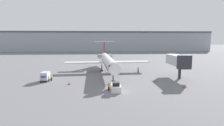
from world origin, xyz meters
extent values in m
plane|color=slate|center=(0.00, 0.00, 0.00)|extent=(600.00, 600.00, 0.00)
cube|color=#9EA3AD|center=(0.00, 120.00, 7.82)|extent=(180.00, 16.00, 15.65)
cube|color=#4C515B|center=(0.00, 120.00, 16.25)|extent=(180.00, 16.80, 1.20)
cylinder|color=white|center=(-0.94, 19.75, 3.52)|extent=(4.27, 27.43, 2.65)
cone|color=white|center=(-0.06, 5.06, 3.52)|extent=(2.77, 2.27, 2.65)
cube|color=black|center=(-0.11, 5.90, 3.98)|extent=(2.29, 0.83, 0.44)
cone|color=white|center=(-1.84, 34.84, 3.52)|extent=(2.55, 3.05, 2.38)
cube|color=maroon|center=(-0.94, 19.75, 2.66)|extent=(3.84, 24.69, 0.20)
cube|color=white|center=(6.11, 21.54, 2.93)|extent=(11.79, 3.44, 0.36)
cube|color=white|center=(-8.15, 20.69, 2.93)|extent=(11.79, 3.44, 0.36)
cylinder|color=#ADADB7|center=(0.39, 31.33, 3.85)|extent=(1.70, 2.85, 1.53)
cylinder|color=#ADADB7|center=(-3.63, 31.09, 3.85)|extent=(1.70, 2.85, 1.53)
cube|color=maroon|center=(-1.87, 35.42, 6.98)|extent=(0.37, 2.21, 4.28)
cube|color=white|center=(-1.87, 35.42, 9.12)|extent=(7.79, 2.25, 0.20)
cylinder|color=black|center=(-0.19, 7.11, 1.10)|extent=(0.24, 0.24, 2.20)
cylinder|color=black|center=(-0.19, 7.11, 0.20)|extent=(0.80, 0.80, 0.40)
cylinder|color=black|center=(-2.77, 21.61, 1.10)|extent=(0.24, 0.24, 2.20)
cylinder|color=black|center=(-2.77, 21.61, 0.20)|extent=(0.80, 0.80, 0.40)
cylinder|color=black|center=(0.66, 21.82, 1.10)|extent=(0.24, 0.24, 2.20)
cylinder|color=black|center=(0.66, 21.82, 0.20)|extent=(0.80, 0.80, 0.40)
cube|color=silver|center=(-0.11, 0.59, 0.59)|extent=(1.82, 4.28, 1.19)
cube|color=black|center=(-0.11, -0.36, 1.54)|extent=(1.27, 1.54, 0.70)
cube|color=black|center=(-0.11, 2.64, 0.42)|extent=(1.64, 0.30, 0.71)
cube|color=#232326|center=(-16.25, 9.21, 0.23)|extent=(1.63, 2.81, 0.45)
cube|color=#B7BCC6|center=(-16.25, 9.21, 1.33)|extent=(1.63, 2.81, 1.75)
cube|color=navy|center=(-16.25, 7.78, 1.33)|extent=(1.14, 0.04, 0.36)
cube|color=#232838|center=(-1.48, 0.29, 0.42)|extent=(0.32, 0.20, 0.84)
cube|color=orange|center=(-1.48, 0.29, 1.18)|extent=(0.40, 0.24, 0.67)
sphere|color=tan|center=(-1.48, 0.29, 1.63)|extent=(0.25, 0.25, 0.25)
cube|color=#232838|center=(8.02, 18.26, 0.43)|extent=(0.32, 0.20, 0.86)
cube|color=orange|center=(8.02, 18.26, 1.20)|extent=(0.40, 0.24, 0.68)
sphere|color=tan|center=(8.02, 18.26, 1.67)|extent=(0.25, 0.25, 0.25)
cube|color=#232838|center=(-14.95, 9.51, 0.41)|extent=(0.32, 0.20, 0.81)
cube|color=yellow|center=(-14.95, 9.51, 1.13)|extent=(0.40, 0.24, 0.64)
sphere|color=tan|center=(-14.95, 9.51, 1.57)|extent=(0.24, 0.24, 0.24)
cube|color=black|center=(-10.03, 5.69, 0.02)|extent=(0.60, 0.60, 0.04)
cone|color=orange|center=(-10.03, 5.69, 0.36)|extent=(0.43, 0.43, 0.63)
cube|color=black|center=(10.03, 7.50, 0.02)|extent=(0.63, 0.63, 0.04)
cone|color=orange|center=(10.03, 7.50, 0.35)|extent=(0.45, 0.45, 0.61)
cube|color=black|center=(14.34, 1.71, 0.02)|extent=(0.72, 0.72, 0.04)
cone|color=orange|center=(14.34, 1.71, 0.38)|extent=(0.52, 0.52, 0.68)
cylinder|color=#2D2D33|center=(16.95, 10.09, 1.60)|extent=(0.70, 0.70, 3.20)
cube|color=#B2B7BC|center=(16.95, 12.53, 4.50)|extent=(2.60, 8.12, 2.60)
cube|color=#2D2D33|center=(16.95, 7.87, 4.50)|extent=(3.20, 1.20, 3.38)
camera|label=1|loc=(-2.75, -32.43, 9.83)|focal=28.00mm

